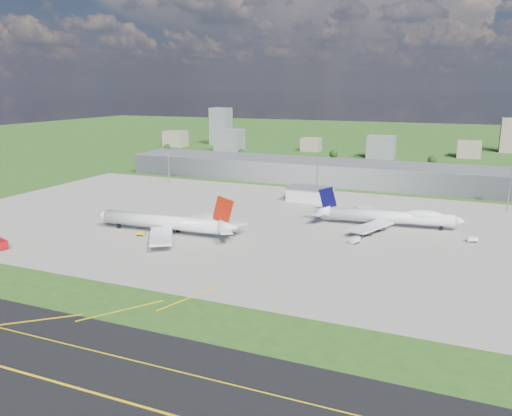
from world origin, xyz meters
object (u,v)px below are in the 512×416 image
at_px(airliner_blue_quad, 390,217).
at_px(fire_truck, 0,244).
at_px(van_white_far, 472,240).
at_px(tug_yellow, 141,234).
at_px(van_white_near, 355,241).
at_px(airliner_red_twin, 166,223).

relative_size(airliner_blue_quad, fire_truck, 7.50).
relative_size(airliner_blue_quad, van_white_far, 14.72).
relative_size(tug_yellow, van_white_far, 0.87).
distance_m(van_white_near, van_white_far, 53.37).
xyz_separation_m(airliner_blue_quad, van_white_near, (-10.68, -33.70, -3.89)).
height_order(airliner_red_twin, van_white_far, airliner_red_twin).
xyz_separation_m(airliner_blue_quad, fire_truck, (-150.82, -99.53, -3.29)).
bearing_deg(tug_yellow, fire_truck, -151.63).
relative_size(airliner_red_twin, tug_yellow, 17.63).
bearing_deg(tug_yellow, van_white_near, 2.99).
xyz_separation_m(tug_yellow, van_white_near, (95.21, 26.70, 0.40)).
distance_m(fire_truck, van_white_far, 208.20).
xyz_separation_m(airliner_red_twin, tug_yellow, (-9.61, -7.36, -4.53)).
bearing_deg(van_white_near, van_white_far, -43.90).
height_order(airliner_blue_quad, van_white_far, airliner_blue_quad).
distance_m(fire_truck, van_white_near, 154.83).
bearing_deg(van_white_far, fire_truck, -176.99).
distance_m(airliner_blue_quad, tug_yellow, 121.98).
bearing_deg(tug_yellow, airliner_blue_quad, 17.03).
height_order(tug_yellow, van_white_far, van_white_far).
xyz_separation_m(airliner_red_twin, airliner_blue_quad, (96.28, 53.05, -0.25)).
distance_m(fire_truck, tug_yellow, 59.59).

